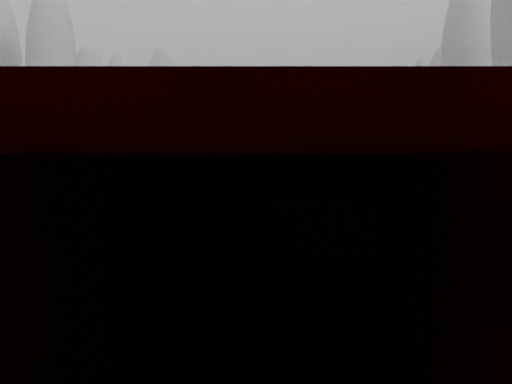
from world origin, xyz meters
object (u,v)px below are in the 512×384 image
at_px(truck_blue_box, 312,191).
at_px(truck_red_white, 198,181).
at_px(truck_cream_box, 368,180).
at_px(box_truck_distant, 339,172).
at_px(truck_red_red, 231,179).
at_px(truck_grey_tarp, 273,322).

height_order(truck_blue_box, truck_red_white, truck_red_white).
height_order(truck_blue_box, truck_cream_box, truck_cream_box).
bearing_deg(box_truck_distant, truck_blue_box, -89.64).
xyz_separation_m(truck_blue_box, truck_cream_box, (3.69, 13.84, 0.07)).
relative_size(box_truck_distant, truck_red_red, 0.56).
relative_size(truck_cream_box, truck_red_red, 1.03).
xyz_separation_m(truck_grey_tarp, truck_blue_box, (-2.21, 26.72, -0.35)).
bearing_deg(box_truck_distant, truck_cream_box, -85.12).
relative_size(truck_red_white, truck_red_red, 1.17).
bearing_deg(truck_cream_box, truck_red_white, -144.66).
bearing_deg(truck_red_white, truck_cream_box, 31.89).
relative_size(truck_grey_tarp, truck_red_white, 0.99).
bearing_deg(truck_blue_box, truck_grey_tarp, -78.08).
distance_m(truck_grey_tarp, truck_blue_box, 26.81).
xyz_separation_m(truck_blue_box, box_truck_distant, (-1.13, 63.50, -0.61)).
height_order(truck_blue_box, box_truck_distant, truck_blue_box).
bearing_deg(box_truck_distant, truck_red_white, -98.28).
xyz_separation_m(truck_blue_box, truck_red_white, (-9.08, 4.05, 0.38)).
bearing_deg(truck_grey_tarp, box_truck_distant, 90.84).
bearing_deg(box_truck_distant, truck_red_red, -100.36).
bearing_deg(truck_grey_tarp, truck_blue_box, 93.45).
height_order(truck_cream_box, box_truck_distant, truck_cream_box).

